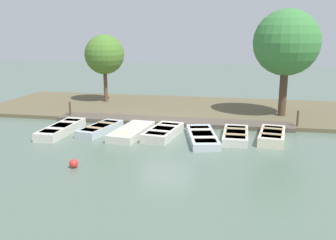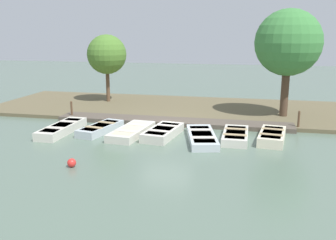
{
  "view_description": "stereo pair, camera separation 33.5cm",
  "coord_description": "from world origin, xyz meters",
  "px_view_note": "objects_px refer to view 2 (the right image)",
  "views": [
    {
      "loc": [
        17.56,
        3.67,
        4.74
      ],
      "look_at": [
        0.52,
        0.2,
        0.65
      ],
      "focal_mm": 40.0,
      "sensor_mm": 36.0,
      "label": 1
    },
    {
      "loc": [
        17.49,
        4.0,
        4.74
      ],
      "look_at": [
        0.52,
        0.2,
        0.65
      ],
      "focal_mm": 40.0,
      "sensor_mm": 36.0,
      "label": 2
    }
  ],
  "objects_px": {
    "rowboat_2": "(132,131)",
    "buoy": "(72,163)",
    "rowboat_6": "(272,136)",
    "mooring_post_near": "(72,110)",
    "rowboat_5": "(235,136)",
    "rowboat_3": "(163,132)",
    "rowboat_1": "(100,128)",
    "rowboat_4": "(202,137)",
    "mooring_post_far": "(299,121)",
    "park_tree_left": "(288,43)",
    "rowboat_0": "(62,128)",
    "park_tree_far_left": "(107,55)"
  },
  "relations": [
    {
      "from": "rowboat_6",
      "to": "buoy",
      "type": "height_order",
      "value": "rowboat_6"
    },
    {
      "from": "rowboat_2",
      "to": "buoy",
      "type": "bearing_deg",
      "value": -3.67
    },
    {
      "from": "rowboat_3",
      "to": "rowboat_6",
      "type": "relative_size",
      "value": 1.08
    },
    {
      "from": "rowboat_2",
      "to": "rowboat_6",
      "type": "height_order",
      "value": "rowboat_6"
    },
    {
      "from": "rowboat_4",
      "to": "rowboat_6",
      "type": "height_order",
      "value": "rowboat_6"
    },
    {
      "from": "rowboat_5",
      "to": "buoy",
      "type": "relative_size",
      "value": 8.65
    },
    {
      "from": "mooring_post_far",
      "to": "park_tree_far_left",
      "type": "distance_m",
      "value": 12.88
    },
    {
      "from": "mooring_post_near",
      "to": "park_tree_far_left",
      "type": "height_order",
      "value": "park_tree_far_left"
    },
    {
      "from": "rowboat_5",
      "to": "mooring_post_near",
      "type": "height_order",
      "value": "mooring_post_near"
    },
    {
      "from": "rowboat_6",
      "to": "rowboat_3",
      "type": "bearing_deg",
      "value": -78.73
    },
    {
      "from": "rowboat_0",
      "to": "mooring_post_near",
      "type": "relative_size",
      "value": 3.42
    },
    {
      "from": "rowboat_4",
      "to": "rowboat_3",
      "type": "bearing_deg",
      "value": -110.81
    },
    {
      "from": "mooring_post_near",
      "to": "mooring_post_far",
      "type": "xyz_separation_m",
      "value": [
        0.0,
        12.11,
        0.0
      ]
    },
    {
      "from": "mooring_post_near",
      "to": "park_tree_far_left",
      "type": "bearing_deg",
      "value": 175.15
    },
    {
      "from": "buoy",
      "to": "park_tree_far_left",
      "type": "bearing_deg",
      "value": -164.76
    },
    {
      "from": "rowboat_6",
      "to": "rowboat_2",
      "type": "bearing_deg",
      "value": -79.2
    },
    {
      "from": "rowboat_2",
      "to": "rowboat_5",
      "type": "bearing_deg",
      "value": 99.47
    },
    {
      "from": "mooring_post_far",
      "to": "rowboat_3",
      "type": "bearing_deg",
      "value": -68.31
    },
    {
      "from": "rowboat_5",
      "to": "rowboat_6",
      "type": "relative_size",
      "value": 1.01
    },
    {
      "from": "rowboat_0",
      "to": "rowboat_1",
      "type": "height_order",
      "value": "rowboat_0"
    },
    {
      "from": "rowboat_2",
      "to": "park_tree_left",
      "type": "xyz_separation_m",
      "value": [
        -4.98,
        7.22,
        3.99
      ]
    },
    {
      "from": "rowboat_0",
      "to": "rowboat_3",
      "type": "relative_size",
      "value": 1.18
    },
    {
      "from": "rowboat_2",
      "to": "mooring_post_near",
      "type": "relative_size",
      "value": 3.31
    },
    {
      "from": "rowboat_6",
      "to": "park_tree_left",
      "type": "xyz_separation_m",
      "value": [
        -4.56,
        0.8,
        3.95
      ]
    },
    {
      "from": "park_tree_far_left",
      "to": "rowboat_3",
      "type": "bearing_deg",
      "value": 37.75
    },
    {
      "from": "buoy",
      "to": "park_tree_left",
      "type": "bearing_deg",
      "value": 140.14
    },
    {
      "from": "park_tree_left",
      "to": "mooring_post_near",
      "type": "bearing_deg",
      "value": -78.1
    },
    {
      "from": "rowboat_2",
      "to": "buoy",
      "type": "xyz_separation_m",
      "value": [
        4.59,
        -0.77,
        -0.02
      ]
    },
    {
      "from": "park_tree_far_left",
      "to": "park_tree_left",
      "type": "bearing_deg",
      "value": 79.23
    },
    {
      "from": "rowboat_0",
      "to": "rowboat_4",
      "type": "relative_size",
      "value": 0.95
    },
    {
      "from": "rowboat_0",
      "to": "park_tree_left",
      "type": "bearing_deg",
      "value": 117.02
    },
    {
      "from": "rowboat_2",
      "to": "park_tree_left",
      "type": "distance_m",
      "value": 9.64
    },
    {
      "from": "rowboat_0",
      "to": "park_tree_left",
      "type": "xyz_separation_m",
      "value": [
        -5.3,
        10.65,
        3.96
      ]
    },
    {
      "from": "buoy",
      "to": "mooring_post_near",
      "type": "bearing_deg",
      "value": -153.4
    },
    {
      "from": "rowboat_5",
      "to": "buoy",
      "type": "xyz_separation_m",
      "value": [
        4.89,
        -5.59,
        -0.03
      ]
    },
    {
      "from": "rowboat_0",
      "to": "rowboat_5",
      "type": "xyz_separation_m",
      "value": [
        -0.62,
        8.25,
        -0.02
      ]
    },
    {
      "from": "rowboat_5",
      "to": "buoy",
      "type": "height_order",
      "value": "rowboat_5"
    },
    {
      "from": "rowboat_2",
      "to": "rowboat_0",
      "type": "bearing_deg",
      "value": -78.92
    },
    {
      "from": "mooring_post_far",
      "to": "park_tree_left",
      "type": "bearing_deg",
      "value": -167.4
    },
    {
      "from": "mooring_post_far",
      "to": "park_tree_far_left",
      "type": "xyz_separation_m",
      "value": [
        -4.56,
        -11.72,
        2.79
      ]
    },
    {
      "from": "rowboat_3",
      "to": "mooring_post_far",
      "type": "distance_m",
      "value": 6.74
    },
    {
      "from": "rowboat_3",
      "to": "rowboat_4",
      "type": "height_order",
      "value": "rowboat_3"
    },
    {
      "from": "rowboat_2",
      "to": "rowboat_4",
      "type": "height_order",
      "value": "rowboat_2"
    },
    {
      "from": "rowboat_4",
      "to": "mooring_post_near",
      "type": "distance_m",
      "value": 8.17
    },
    {
      "from": "rowboat_6",
      "to": "buoy",
      "type": "xyz_separation_m",
      "value": [
        5.01,
        -7.19,
        -0.06
      ]
    },
    {
      "from": "rowboat_5",
      "to": "buoy",
      "type": "bearing_deg",
      "value": -48.78
    },
    {
      "from": "rowboat_3",
      "to": "rowboat_1",
      "type": "bearing_deg",
      "value": -83.98
    },
    {
      "from": "rowboat_4",
      "to": "mooring_post_near",
      "type": "xyz_separation_m",
      "value": [
        -2.73,
        -7.7,
        0.34
      ]
    },
    {
      "from": "rowboat_4",
      "to": "rowboat_5",
      "type": "distance_m",
      "value": 1.55
    },
    {
      "from": "rowboat_0",
      "to": "mooring_post_near",
      "type": "bearing_deg",
      "value": -161.75
    }
  ]
}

